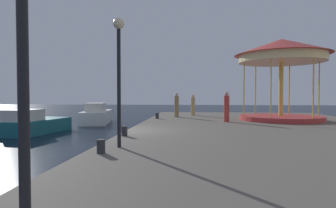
# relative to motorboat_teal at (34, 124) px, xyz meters

# --- Properties ---
(ground_plane) EXTENTS (120.00, 120.00, 0.00)m
(ground_plane) POSITION_rel_motorboat_teal_xyz_m (7.07, -4.05, -0.61)
(ground_plane) COLOR black
(quay_dock) EXTENTS (14.33, 29.27, 0.80)m
(quay_dock) POSITION_rel_motorboat_teal_xyz_m (14.24, -4.05, -0.21)
(quay_dock) COLOR #5B564F
(quay_dock) RESTS_ON ground
(motorboat_teal) EXTENTS (2.77, 4.95, 1.59)m
(motorboat_teal) POSITION_rel_motorboat_teal_xyz_m (0.00, 0.00, 0.00)
(motorboat_teal) COLOR #19606B
(motorboat_teal) RESTS_ON ground
(motorboat_white) EXTENTS (3.11, 6.11, 1.80)m
(motorboat_white) POSITION_rel_motorboat_teal_xyz_m (1.67, 7.01, 0.09)
(motorboat_white) COLOR white
(motorboat_white) RESTS_ON ground
(carousel) EXTENTS (6.15, 6.15, 5.40)m
(carousel) POSITION_rel_motorboat_teal_xyz_m (16.05, 2.15, 4.23)
(carousel) COLOR #B23333
(carousel) RESTS_ON quay_dock
(lamp_post_mid_promenade) EXTENTS (0.36, 0.36, 4.11)m
(lamp_post_mid_promenade) POSITION_rel_motorboat_teal_xyz_m (7.90, -8.44, 3.02)
(lamp_post_mid_promenade) COLOR black
(lamp_post_mid_promenade) RESTS_ON quay_dock
(bollard_center) EXTENTS (0.24, 0.24, 0.40)m
(bollard_center) POSITION_rel_motorboat_teal_xyz_m (7.63, -9.42, 0.39)
(bollard_center) COLOR #2D2D33
(bollard_center) RESTS_ON quay_dock
(bollard_north) EXTENTS (0.24, 0.24, 0.40)m
(bollard_north) POSITION_rel_motorboat_teal_xyz_m (7.45, -5.98, 0.39)
(bollard_north) COLOR #2D2D33
(bollard_north) RESTS_ON quay_dock
(bollard_south) EXTENTS (0.24, 0.24, 0.40)m
(bollard_south) POSITION_rel_motorboat_teal_xyz_m (7.65, 2.65, 0.39)
(bollard_south) COLOR #2D2D33
(bollard_south) RESTS_ON quay_dock
(person_far_corner) EXTENTS (0.34, 0.34, 1.73)m
(person_far_corner) POSITION_rel_motorboat_teal_xyz_m (10.19, 6.23, 1.01)
(person_far_corner) COLOR tan
(person_far_corner) RESTS_ON quay_dock
(person_mid_promenade) EXTENTS (0.34, 0.34, 1.84)m
(person_mid_promenade) POSITION_rel_motorboat_teal_xyz_m (8.95, 4.23, 1.06)
(person_mid_promenade) COLOR #937A4C
(person_mid_promenade) RESTS_ON quay_dock
(person_near_carousel) EXTENTS (0.34, 0.34, 1.89)m
(person_near_carousel) POSITION_rel_motorboat_teal_xyz_m (12.31, 0.63, 1.08)
(person_near_carousel) COLOR #B23833
(person_near_carousel) RESTS_ON quay_dock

